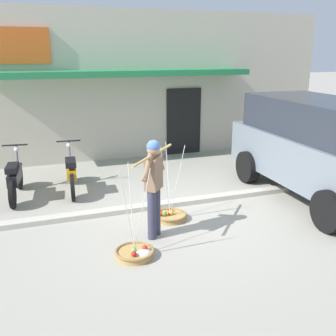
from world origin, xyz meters
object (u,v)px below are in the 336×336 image
(fruit_basket_left_side, at_px, (170,216))
(motorcycle_nearest_shop, at_px, (15,178))
(fruit_vendor, at_px, (154,182))
(plastic_litter_bag, at_px, (143,254))
(motorcycle_second_in_row, at_px, (71,172))
(fruit_basket_right_side, at_px, (135,252))
(parked_truck, at_px, (323,147))

(fruit_basket_left_side, distance_m, motorcycle_nearest_shop, 3.53)
(fruit_vendor, xyz_separation_m, fruit_basket_left_side, (0.50, 0.58, -0.90))
(fruit_basket_left_side, height_order, plastic_litter_bag, fruit_basket_left_side)
(fruit_vendor, height_order, motorcycle_second_in_row, fruit_vendor)
(fruit_basket_left_side, height_order, fruit_basket_right_side, same)
(plastic_litter_bag, bearing_deg, fruit_basket_left_side, 54.38)
(plastic_litter_bag, bearing_deg, motorcycle_second_in_row, 100.75)
(fruit_basket_left_side, xyz_separation_m, plastic_litter_bag, (-0.89, -1.25, -0.01))
(motorcycle_nearest_shop, bearing_deg, fruit_basket_right_side, -62.76)
(fruit_vendor, xyz_separation_m, motorcycle_second_in_row, (-1.05, 2.80, -0.52))
(fruit_basket_left_side, bearing_deg, parked_truck, 0.73)
(fruit_vendor, bearing_deg, motorcycle_second_in_row, 110.62)
(fruit_basket_right_side, bearing_deg, parked_truck, 15.13)
(fruit_vendor, height_order, motorcycle_nearest_shop, fruit_vendor)
(fruit_basket_left_side, relative_size, motorcycle_nearest_shop, 0.80)
(plastic_litter_bag, bearing_deg, parked_truck, 16.57)
(fruit_basket_left_side, xyz_separation_m, fruit_basket_right_side, (-1.00, -1.16, -0.00))
(fruit_basket_right_side, relative_size, motorcycle_second_in_row, 0.80)
(fruit_vendor, distance_m, motorcycle_second_in_row, 3.04)
(plastic_litter_bag, bearing_deg, fruit_basket_right_side, 140.08)
(fruit_vendor, distance_m, motorcycle_nearest_shop, 3.61)
(fruit_vendor, xyz_separation_m, fruit_basket_right_side, (-0.50, -0.58, -0.90))
(fruit_vendor, distance_m, plastic_litter_bag, 1.19)
(fruit_vendor, xyz_separation_m, motorcycle_nearest_shop, (-2.23, 2.78, -0.52))
(fruit_basket_right_side, relative_size, parked_truck, 0.30)
(motorcycle_nearest_shop, xyz_separation_m, plastic_litter_bag, (1.84, -3.45, -0.38))
(fruit_basket_right_side, distance_m, plastic_litter_bag, 0.14)
(fruit_basket_left_side, bearing_deg, fruit_vendor, -130.72)
(fruit_basket_right_side, bearing_deg, fruit_vendor, 49.13)
(motorcycle_second_in_row, bearing_deg, plastic_litter_bag, -79.25)
(parked_truck, bearing_deg, fruit_vendor, -171.03)
(fruit_vendor, distance_m, parked_truck, 4.00)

